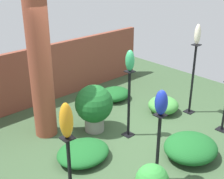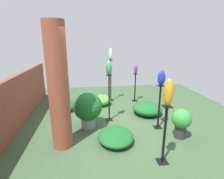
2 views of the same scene
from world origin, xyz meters
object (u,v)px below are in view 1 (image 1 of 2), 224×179
object	(u,v)px
pedestal_ivory	(192,82)
art_vase_jade	(130,61)
potted_plant_back_center	(94,105)
brick_pillar	(41,71)
pedestal_cobalt	(158,151)
art_vase_ivory	(198,34)
pedestal_amber	(70,177)
pedestal_jade	(129,107)
art_vase_cobalt	(161,103)
art_vase_amber	(66,121)

from	to	relation	value
pedestal_ivory	art_vase_jade	xyz separation A→B (m)	(-1.71, 0.26, 0.81)
potted_plant_back_center	brick_pillar	bearing A→B (deg)	144.33
pedestal_ivory	pedestal_cobalt	bearing A→B (deg)	-157.34
pedestal_cobalt	art_vase_ivory	bearing A→B (deg)	22.66
pedestal_amber	pedestal_jade	world-z (taller)	pedestal_jade
art_vase_cobalt	potted_plant_back_center	size ratio (longest dim) A/B	0.40
art_vase_amber	art_vase_jade	world-z (taller)	art_vase_jade
brick_pillar	pedestal_jade	xyz separation A→B (m)	(1.14, -1.16, -0.70)
pedestal_jade	pedestal_cobalt	world-z (taller)	pedestal_jade
pedestal_jade	pedestal_cobalt	distance (m)	1.39
art_vase_ivory	potted_plant_back_center	xyz separation A→B (m)	(-2.08, 0.86, -1.23)
potted_plant_back_center	art_vase_jade	bearing A→B (deg)	-58.88
art_vase_jade	brick_pillar	bearing A→B (deg)	134.54
pedestal_jade	pedestal_cobalt	bearing A→B (deg)	-117.12
brick_pillar	pedestal_jade	distance (m)	1.77
pedestal_jade	art_vase_jade	world-z (taller)	art_vase_jade
art_vase_cobalt	potted_plant_back_center	xyz separation A→B (m)	(0.27, 1.84, -0.81)
pedestal_ivory	art_vase_jade	size ratio (longest dim) A/B	4.00
pedestal_jade	brick_pillar	bearing A→B (deg)	134.54
art_vase_ivory	potted_plant_back_center	distance (m)	2.56
pedestal_amber	pedestal_ivory	distance (m)	3.72
pedestal_cobalt	pedestal_ivory	bearing A→B (deg)	22.66
pedestal_amber	art_vase_amber	distance (m)	0.87
brick_pillar	pedestal_amber	world-z (taller)	brick_pillar
pedestal_amber	potted_plant_back_center	distance (m)	2.13
brick_pillar	art_vase_ivory	bearing A→B (deg)	-26.43
pedestal_amber	pedestal_jade	bearing A→B (deg)	22.32
pedestal_jade	potted_plant_back_center	world-z (taller)	pedestal_jade
brick_pillar	pedestal_ivory	distance (m)	3.24
art_vase_ivory	art_vase_cobalt	bearing A→B (deg)	-157.34
brick_pillar	potted_plant_back_center	size ratio (longest dim) A/B	2.72
pedestal_cobalt	art_vase_amber	bearing A→B (deg)	161.92
art_vase_cobalt	pedestal_amber	bearing A→B (deg)	161.92
pedestal_cobalt	art_vase_amber	xyz separation A→B (m)	(-1.33, 0.43, 0.86)
art_vase_ivory	art_vase_cobalt	distance (m)	2.58
potted_plant_back_center	art_vase_cobalt	bearing A→B (deg)	-98.36
pedestal_jade	pedestal_amber	bearing A→B (deg)	-157.68
pedestal_jade	potted_plant_back_center	size ratio (longest dim) A/B	1.39
pedestal_ivory	art_vase_jade	distance (m)	1.91
pedestal_jade	art_vase_cobalt	world-z (taller)	art_vase_cobalt
pedestal_jade	pedestal_cobalt	size ratio (longest dim) A/B	1.15
pedestal_ivory	pedestal_jade	bearing A→B (deg)	171.45
pedestal_cobalt	art_vase_amber	distance (m)	1.64
pedestal_ivory	pedestal_cobalt	world-z (taller)	pedestal_ivory
pedestal_jade	art_vase_ivory	size ratio (longest dim) A/B	3.18
art_vase_jade	potted_plant_back_center	bearing A→B (deg)	121.12
pedestal_ivory	art_vase_ivory	world-z (taller)	art_vase_ivory
art_vase_cobalt	pedestal_ivory	bearing A→B (deg)	22.66
pedestal_cobalt	potted_plant_back_center	size ratio (longest dim) A/B	1.21
art_vase_jade	art_vase_ivory	bearing A→B (deg)	-8.55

